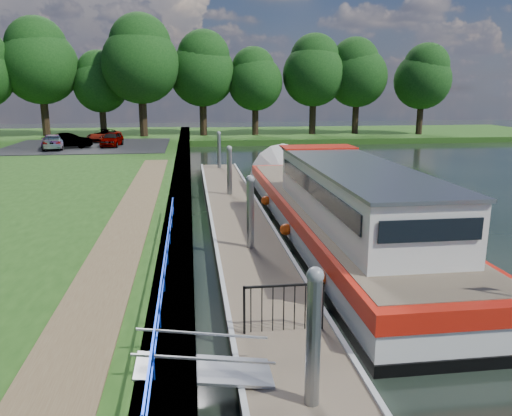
{
  "coord_description": "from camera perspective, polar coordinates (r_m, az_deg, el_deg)",
  "views": [
    {
      "loc": [
        -1.99,
        -8.07,
        5.82
      ],
      "look_at": [
        0.42,
        10.14,
        1.4
      ],
      "focal_mm": 35.0,
      "sensor_mm": 36.0,
      "label": 1
    }
  ],
  "objects": [
    {
      "name": "ground",
      "position": [
        10.15,
        5.57,
        -21.54
      ],
      "size": [
        160.0,
        160.0,
        0.0
      ],
      "primitive_type": "plane",
      "color": "black",
      "rests_on": "ground"
    },
    {
      "name": "bank_edge",
      "position": [
        23.71,
        -8.68,
        0.13
      ],
      "size": [
        1.1,
        90.0,
        0.78
      ],
      "primitive_type": "cube",
      "color": "#473D2D",
      "rests_on": "ground"
    },
    {
      "name": "far_bank",
      "position": [
        61.93,
        5.61,
        8.36
      ],
      "size": [
        60.0,
        18.0,
        0.6
      ],
      "primitive_type": "cube",
      "color": "#1F4614",
      "rests_on": "ground"
    },
    {
      "name": "footpath",
      "position": [
        17.01,
        -15.37,
        -4.14
      ],
      "size": [
        1.6,
        40.0,
        0.05
      ],
      "primitive_type": "cube",
      "color": "brown",
      "rests_on": "riverbank"
    },
    {
      "name": "carpark",
      "position": [
        47.21,
        -18.63,
        6.73
      ],
      "size": [
        14.0,
        12.0,
        0.06
      ],
      "primitive_type": "cube",
      "color": "black",
      "rests_on": "riverbank"
    },
    {
      "name": "blue_fence",
      "position": [
        11.98,
        -10.73,
        -8.83
      ],
      "size": [
        0.04,
        18.04,
        0.72
      ],
      "color": "#0C2DBF",
      "rests_on": "riverbank"
    },
    {
      "name": "pontoon",
      "position": [
        21.9,
        -2.07,
        -1.39
      ],
      "size": [
        2.5,
        30.0,
        0.56
      ],
      "color": "brown",
      "rests_on": "ground"
    },
    {
      "name": "mooring_piles",
      "position": [
        21.65,
        -2.09,
        1.41
      ],
      "size": [
        0.3,
        27.3,
        3.55
      ],
      "color": "gray",
      "rests_on": "ground"
    },
    {
      "name": "gangway",
      "position": [
        10.02,
        -5.91,
        -17.77
      ],
      "size": [
        2.58,
        1.0,
        0.92
      ],
      "color": "#A5A8AD",
      "rests_on": "ground"
    },
    {
      "name": "gate_panel",
      "position": [
        11.46,
        3.2,
        -10.55
      ],
      "size": [
        1.85,
        0.05,
        1.15
      ],
      "color": "black",
      "rests_on": "ground"
    },
    {
      "name": "barge",
      "position": [
        20.5,
        8.49,
        0.03
      ],
      "size": [
        4.36,
        21.15,
        4.78
      ],
      "color": "black",
      "rests_on": "ground"
    },
    {
      "name": "horizon_trees",
      "position": [
        56.79,
        -7.42,
        15.57
      ],
      "size": [
        54.38,
        10.03,
        12.87
      ],
      "color": "#332316",
      "rests_on": "ground"
    },
    {
      "name": "car_a",
      "position": [
        45.99,
        -16.15,
        7.57
      ],
      "size": [
        1.81,
        3.82,
        1.26
      ],
      "primitive_type": "imported",
      "rotation": [
        0.0,
        0.0,
        -0.09
      ],
      "color": "#999999",
      "rests_on": "carpark"
    },
    {
      "name": "car_b",
      "position": [
        45.82,
        -20.63,
        7.22
      ],
      "size": [
        3.88,
        1.55,
        1.25
      ],
      "primitive_type": "imported",
      "rotation": [
        0.0,
        0.0,
        1.63
      ],
      "color": "#999999",
      "rests_on": "carpark"
    },
    {
      "name": "car_c",
      "position": [
        45.53,
        -22.19,
        7.03
      ],
      "size": [
        2.51,
        4.47,
        1.22
      ],
      "primitive_type": "imported",
      "rotation": [
        0.0,
        0.0,
        3.34
      ],
      "color": "#999999",
      "rests_on": "carpark"
    },
    {
      "name": "car_d",
      "position": [
        50.59,
        -16.99,
        7.94
      ],
      "size": [
        3.17,
        4.48,
        1.13
      ],
      "primitive_type": "imported",
      "rotation": [
        0.0,
        0.0,
        -0.35
      ],
      "color": "#999999",
      "rests_on": "carpark"
    }
  ]
}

